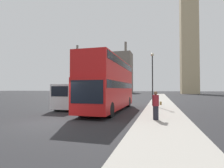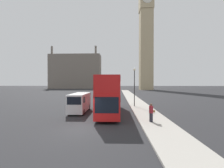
% 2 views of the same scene
% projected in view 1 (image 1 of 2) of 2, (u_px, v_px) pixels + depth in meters
% --- Properties ---
extents(ground_plane, '(300.00, 300.00, 0.00)m').
position_uv_depth(ground_plane, '(47.00, 124.00, 10.23)').
color(ground_plane, '#28282B').
extents(sidewalk_strip, '(3.17, 120.00, 0.15)m').
position_uv_depth(sidewalk_strip, '(164.00, 129.00, 8.51)').
color(sidewalk_strip, '#ADA89E').
rests_on(sidewalk_strip, ground_plane).
extents(clock_tower, '(7.04, 7.21, 60.09)m').
position_uv_depth(clock_tower, '(189.00, 19.00, 71.63)').
color(clock_tower, tan).
rests_on(clock_tower, ground_plane).
extents(building_block_distant, '(31.79, 10.10, 26.06)m').
position_uv_depth(building_block_distant, '(103.00, 73.00, 96.32)').
color(building_block_distant, slate).
rests_on(building_block_distant, ground_plane).
extents(red_double_decker_bus, '(2.56, 10.82, 4.68)m').
position_uv_depth(red_double_decker_bus, '(110.00, 83.00, 16.29)').
color(red_double_decker_bus, red).
rests_on(red_double_decker_bus, ground_plane).
extents(white_van, '(1.97, 5.29, 2.46)m').
position_uv_depth(white_van, '(73.00, 96.00, 17.71)').
color(white_van, white).
rests_on(white_van, ground_plane).
extents(pedestrian, '(0.55, 0.39, 1.75)m').
position_uv_depth(pedestrian, '(156.00, 105.00, 10.70)').
color(pedestrian, '#23232D').
rests_on(pedestrian, sidewalk_strip).
extents(street_lamp, '(0.36, 0.36, 5.99)m').
position_uv_depth(street_lamp, '(152.00, 71.00, 19.92)').
color(street_lamp, black).
rests_on(street_lamp, sidewalk_strip).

